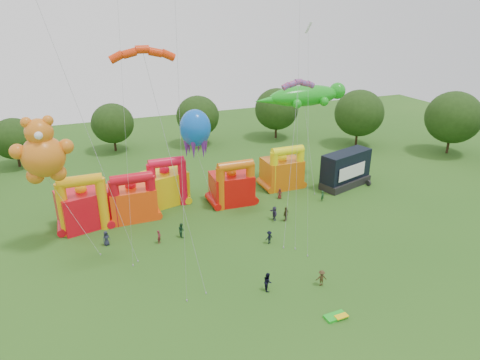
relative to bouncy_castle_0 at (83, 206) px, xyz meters
name	(u,v)px	position (x,y,z in m)	size (l,w,h in m)	color
ground	(296,336)	(15.03, -26.59, -2.74)	(160.00, 160.00, 0.00)	#265518
tree_ring	(283,271)	(13.89, -25.99, 3.52)	(120.15, 122.21, 12.07)	#352314
bouncy_castle_0	(83,206)	(0.00, 0.00, 0.00)	(6.61, 5.78, 7.25)	red
bouncy_castle_1	(132,200)	(5.91, 0.16, -0.25)	(5.72, 4.60, 6.59)	#FF440D
bouncy_castle_2	(166,185)	(10.91, 3.07, -0.09)	(6.21, 5.45, 6.98)	#E0BE0B
bouncy_castle_3	(232,186)	(19.38, -0.33, -0.25)	(5.75, 4.73, 6.56)	red
bouncy_castle_4	(283,171)	(28.41, 2.16, -0.18)	(5.47, 4.41, 6.75)	#DB630B
stage_trailer	(346,169)	(37.47, -0.94, -0.14)	(9.02, 5.47, 5.38)	black
teddy_bear_kite	(60,187)	(-2.03, -4.92, 4.87)	(7.37, 5.96, 15.27)	orange
gecko_kite	(306,114)	(32.23, 2.70, 8.00)	(14.85, 8.55, 14.90)	#17A319
octopus_kite	(199,148)	(15.21, 0.81, 5.35)	(4.07, 5.69, 13.26)	blue
parafoil_kites	(166,141)	(8.57, -10.28, 10.29)	(31.64, 13.07, 32.87)	red
diamond_kites	(230,112)	(14.70, -12.26, 13.10)	(20.70, 14.38, 37.93)	red
folded_kite_bundle	(336,316)	(19.43, -25.97, -2.60)	(2.04, 1.16, 0.31)	green
spectator_0	(106,238)	(1.92, -5.68, -1.86)	(0.86, 0.56, 1.76)	#212337
spectator_1	(159,237)	(7.63, -7.48, -1.91)	(0.60, 0.39, 1.64)	maroon
spectator_2	(181,230)	(10.39, -7.02, -1.84)	(0.87, 0.68, 1.80)	#173A22
spectator_3	(269,237)	(19.38, -12.24, -1.95)	(1.02, 0.59, 1.58)	black
spectator_4	(286,214)	(23.75, -7.98, -1.76)	(1.14, 0.47, 1.95)	#373216
spectator_5	(274,213)	(22.49, -7.19, -1.80)	(1.74, 0.55, 1.87)	#2F2945
spectator_6	(280,194)	(26.10, -1.59, -1.98)	(0.74, 0.48, 1.52)	maroon
spectator_7	(322,196)	(31.27, -4.60, -1.95)	(0.57, 0.37, 1.56)	#1B4521
spectator_8	(268,282)	(15.50, -20.09, -1.78)	(0.93, 0.73, 1.92)	black
spectator_9	(321,278)	(20.70, -21.37, -1.90)	(1.09, 0.62, 1.68)	#3D2E18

